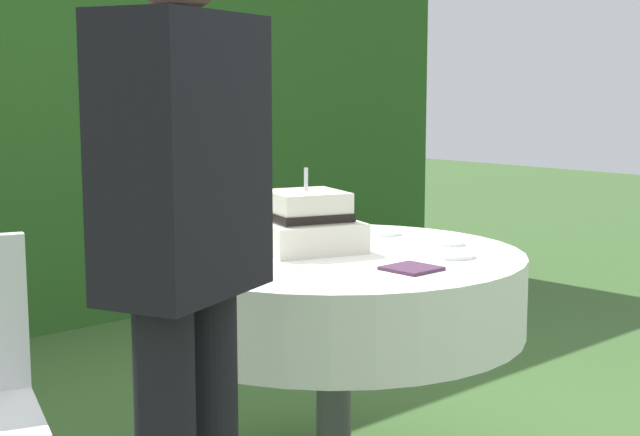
% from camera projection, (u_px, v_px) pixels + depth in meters
% --- Properties ---
extents(cake_table, '(1.13, 1.13, 0.77)m').
position_uv_depth(cake_table, '(334.00, 293.00, 2.80)').
color(cake_table, '#4C4C51').
rests_on(cake_table, ground_plane).
extents(wedding_cake, '(0.36, 0.36, 0.25)m').
position_uv_depth(wedding_cake, '(307.00, 223.00, 2.82)').
color(wedding_cake, silver).
rests_on(wedding_cake, cake_table).
extents(serving_plate_near, '(0.13, 0.13, 0.01)m').
position_uv_depth(serving_plate_near, '(453.00, 255.00, 2.71)').
color(serving_plate_near, white).
rests_on(serving_plate_near, cake_table).
extents(serving_plate_far, '(0.10, 0.10, 0.01)m').
position_uv_depth(serving_plate_far, '(385.00, 233.00, 3.11)').
color(serving_plate_far, white).
rests_on(serving_plate_far, cake_table).
extents(serving_plate_left, '(0.11, 0.11, 0.01)m').
position_uv_depth(serving_plate_left, '(241.00, 264.00, 2.57)').
color(serving_plate_left, white).
rests_on(serving_plate_left, cake_table).
extents(serving_plate_right, '(0.10, 0.10, 0.01)m').
position_uv_depth(serving_plate_right, '(448.00, 243.00, 2.92)').
color(serving_plate_right, white).
rests_on(serving_plate_right, cake_table).
extents(napkin_stack, '(0.13, 0.13, 0.01)m').
position_uv_depth(napkin_stack, '(411.00, 268.00, 2.52)').
color(napkin_stack, '#4C2D47').
rests_on(napkin_stack, cake_table).
extents(standing_person, '(0.41, 0.32, 1.60)m').
position_uv_depth(standing_person, '(185.00, 255.00, 1.86)').
color(standing_person, black).
rests_on(standing_person, ground_plane).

